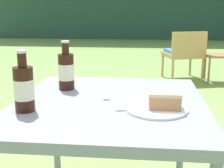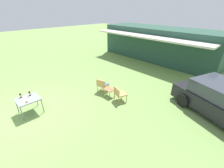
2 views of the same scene
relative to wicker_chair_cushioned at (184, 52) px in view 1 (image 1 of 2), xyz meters
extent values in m
cube|color=#284C3D|center=(-1.12, 7.48, 0.91)|extent=(10.02, 3.10, 2.68)
cylinder|color=tan|center=(0.15, 0.33, -0.26)|extent=(0.04, 0.04, 0.35)
cylinder|color=tan|center=(-0.30, 0.19, -0.26)|extent=(0.04, 0.04, 0.35)
cylinder|color=tan|center=(0.27, -0.09, -0.26)|extent=(0.04, 0.04, 0.35)
cylinder|color=tan|center=(-0.18, -0.22, -0.26)|extent=(0.04, 0.04, 0.35)
cube|color=tan|center=(-0.02, 0.05, -0.05)|extent=(0.65, 0.62, 0.06)
cube|color=tan|center=(0.05, -0.16, 0.14)|extent=(0.52, 0.20, 0.34)
cube|color=#4C7FB7|center=(-0.02, 0.05, 0.00)|extent=(0.58, 0.53, 0.05)
cylinder|color=#996B42|center=(0.34, -0.24, -0.24)|extent=(0.03, 0.03, 0.38)
cylinder|color=#996B42|center=(0.34, 0.07, -0.24)|extent=(0.03, 0.03, 0.38)
cube|color=gray|center=(-0.76, -3.51, 0.25)|extent=(0.81, 0.89, 0.04)
cylinder|color=gray|center=(-1.12, -3.10, -0.10)|extent=(0.04, 0.04, 0.67)
cylinder|color=gray|center=(-0.39, -3.10, -0.10)|extent=(0.04, 0.04, 0.67)
cylinder|color=white|center=(-0.56, -3.61, 0.28)|extent=(0.24, 0.24, 0.01)
cube|color=#AD7A4C|center=(-0.53, -3.61, 0.31)|extent=(0.12, 0.08, 0.05)
cube|color=tan|center=(-0.53, -3.61, 0.34)|extent=(0.12, 0.08, 0.01)
cylinder|color=black|center=(-0.99, -3.33, 0.36)|extent=(0.08, 0.08, 0.17)
cylinder|color=black|center=(-0.99, -3.33, 0.47)|extent=(0.03, 0.03, 0.05)
cylinder|color=silver|center=(-0.99, -3.33, 0.51)|extent=(0.04, 0.04, 0.01)
cylinder|color=beige|center=(-0.99, -3.33, 0.36)|extent=(0.08, 0.08, 0.08)
cylinder|color=black|center=(-1.07, -3.67, 0.36)|extent=(0.08, 0.08, 0.17)
cylinder|color=black|center=(-1.07, -3.67, 0.47)|extent=(0.03, 0.03, 0.05)
cylinder|color=silver|center=(-1.07, -3.67, 0.51)|extent=(0.04, 0.04, 0.01)
cylinder|color=beige|center=(-1.07, -3.67, 0.36)|extent=(0.08, 0.08, 0.08)
cube|color=silver|center=(-0.63, -3.61, 0.28)|extent=(0.18, 0.06, 0.01)
cylinder|color=silver|center=(-0.77, -3.49, 0.28)|extent=(0.03, 0.03, 0.01)
camera|label=1|loc=(-0.61, -4.79, 0.67)|focal=50.00mm
camera|label=2|loc=(5.57, -4.62, 3.72)|focal=24.00mm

